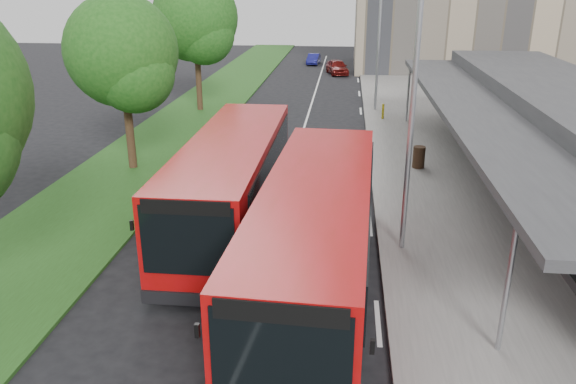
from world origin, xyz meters
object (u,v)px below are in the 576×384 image
(bollard, at_px, (383,111))
(litter_bin, at_px, (419,157))
(lamp_post_far, at_px, (378,36))
(bus_second, at_px, (232,182))
(car_far, at_px, (314,59))
(tree_far, at_px, (196,24))
(lamp_post_near, at_px, (410,101))
(car_near, at_px, (337,67))
(bus_main, at_px, (316,240))
(tree_mid, at_px, (123,59))

(bollard, bearing_deg, litter_bin, -83.53)
(lamp_post_far, bearing_deg, bus_second, -106.33)
(bus_second, distance_m, car_far, 39.94)
(tree_far, distance_m, lamp_post_near, 22.08)
(lamp_post_far, height_order, bollard, lamp_post_far)
(car_near, relative_size, car_far, 1.22)
(lamp_post_near, height_order, bollard, lamp_post_near)
(bus_main, relative_size, litter_bin, 11.88)
(lamp_post_near, bearing_deg, bollard, 88.59)
(bus_second, height_order, car_far, bus_second)
(tree_mid, xyz_separation_m, litter_bin, (12.61, 1.03, -4.21))
(bus_second, bearing_deg, lamp_post_near, -13.96)
(car_near, bearing_deg, tree_far, -131.25)
(lamp_post_far, distance_m, bus_second, 19.67)
(bus_main, distance_m, bus_second, 5.17)
(bus_main, relative_size, bus_second, 1.03)
(car_near, xyz_separation_m, car_far, (-2.49, 6.16, -0.13))
(lamp_post_far, distance_m, car_near, 15.89)
(litter_bin, xyz_separation_m, car_near, (-4.16, 27.03, 0.02))
(tree_far, bearing_deg, bus_main, -68.35)
(tree_far, relative_size, litter_bin, 8.83)
(litter_bin, bearing_deg, lamp_post_near, -100.38)
(bus_main, xyz_separation_m, car_far, (-2.72, 44.11, -1.10))
(lamp_post_near, relative_size, lamp_post_far, 1.00)
(tree_far, bearing_deg, bus_second, -72.24)
(tree_far, xyz_separation_m, bus_second, (5.67, -17.69, -3.83))
(tree_far, height_order, car_far, tree_far)
(litter_bin, relative_size, car_far, 0.30)
(lamp_post_far, height_order, car_near, lamp_post_far)
(bollard, bearing_deg, bus_second, -110.18)
(tree_far, distance_m, bus_second, 18.97)
(lamp_post_far, relative_size, car_near, 2.10)
(lamp_post_far, bearing_deg, tree_mid, -130.68)
(car_far, bearing_deg, car_near, -63.80)
(bus_second, bearing_deg, lamp_post_far, 73.70)
(bus_main, bearing_deg, bollard, 84.72)
(lamp_post_far, xyz_separation_m, bus_second, (-5.46, -18.64, -3.13))
(car_far, bearing_deg, bus_main, -82.26)
(tree_mid, distance_m, bollard, 16.07)
(litter_bin, height_order, bollard, litter_bin)
(tree_far, xyz_separation_m, lamp_post_far, (11.13, 0.95, -0.69))
(bus_main, distance_m, bollard, 20.44)
(litter_bin, distance_m, bollard, 9.36)
(bollard, relative_size, car_far, 0.28)
(litter_bin, bearing_deg, bus_second, -135.91)
(tree_mid, xyz_separation_m, lamp_post_near, (11.13, -7.05, -0.11))
(tree_mid, relative_size, litter_bin, 7.89)
(tree_far, xyz_separation_m, litter_bin, (12.61, -10.97, -4.79))
(car_far, bearing_deg, lamp_post_far, -72.16)
(tree_mid, relative_size, car_far, 2.39)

